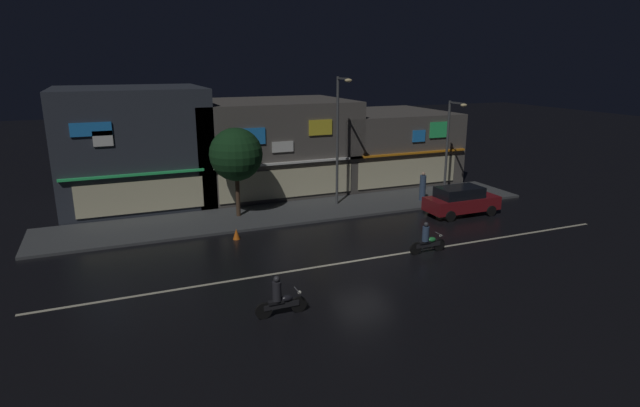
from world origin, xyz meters
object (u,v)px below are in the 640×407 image
traffic_cone (236,234)px  motorcycle_lead (280,299)px  streetlamp_west (339,132)px  streetlamp_mid (450,139)px  parked_car_near_kerb (461,200)px  pedestrian_on_sidewalk (423,187)px  motorcycle_following (427,240)px

traffic_cone → motorcycle_lead: bearing=-93.5°
streetlamp_west → streetlamp_mid: streetlamp_west is taller
parked_car_near_kerb → motorcycle_lead: parked_car_near_kerb is taller
pedestrian_on_sidewalk → motorcycle_following: bearing=156.1°
pedestrian_on_sidewalk → traffic_cone: pedestrian_on_sidewalk is taller
parked_car_near_kerb → motorcycle_following: bearing=-139.8°
streetlamp_west → streetlamp_mid: 7.80m
pedestrian_on_sidewalk → traffic_cone: size_ratio=3.30×
streetlamp_west → streetlamp_mid: bearing=-2.4°
motorcycle_following → streetlamp_west: bearing=-78.4°
motorcycle_lead → traffic_cone: motorcycle_lead is taller
motorcycle_lead → motorcycle_following: 8.87m
streetlamp_west → parked_car_near_kerb: 8.16m
motorcycle_lead → pedestrian_on_sidewalk: bearing=-135.2°
pedestrian_on_sidewalk → parked_car_near_kerb: (0.51, -3.19, -0.11)m
traffic_cone → motorcycle_following: bearing=-34.4°
motorcycle_following → parked_car_near_kerb: bearing=-131.6°
streetlamp_mid → streetlamp_west: bearing=177.6°
motorcycle_lead → traffic_cone: 8.55m
parked_car_near_kerb → traffic_cone: 13.11m
pedestrian_on_sidewalk → motorcycle_following: pedestrian_on_sidewalk is taller
streetlamp_mid → traffic_cone: (-14.96, -3.14, -3.52)m
streetlamp_west → pedestrian_on_sidewalk: size_ratio=4.21×
streetlamp_mid → motorcycle_following: streetlamp_mid is taller
pedestrian_on_sidewalk → streetlamp_west: bearing=86.8°
parked_car_near_kerb → motorcycle_following: parked_car_near_kerb is taller
pedestrian_on_sidewalk → motorcycle_following: (-4.83, -7.70, -0.34)m
streetlamp_mid → pedestrian_on_sidewalk: streetlamp_mid is taller
streetlamp_west → parked_car_near_kerb: bearing=-36.1°
parked_car_near_kerb → traffic_cone: parked_car_near_kerb is taller
parked_car_near_kerb → motorcycle_lead: 15.64m
streetlamp_mid → parked_car_near_kerb: 5.26m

